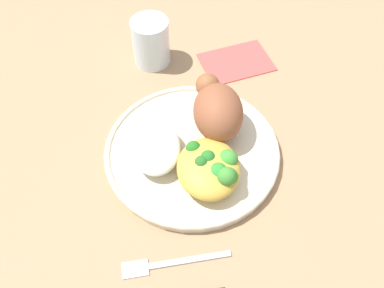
{
  "coord_description": "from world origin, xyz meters",
  "views": [
    {
      "loc": [
        -0.38,
        0.04,
        0.54
      ],
      "look_at": [
        0.0,
        0.0,
        0.03
      ],
      "focal_mm": 40.24,
      "sensor_mm": 36.0,
      "label": 1
    }
  ],
  "objects": [
    {
      "name": "plate",
      "position": [
        0.0,
        0.0,
        0.01
      ],
      "size": [
        0.26,
        0.26,
        0.02
      ],
      "color": "beige",
      "rests_on": "ground_plane"
    },
    {
      "name": "rice_pile",
      "position": [
        -0.01,
        0.05,
        0.04
      ],
      "size": [
        0.1,
        0.07,
        0.03
      ],
      "primitive_type": "ellipsoid",
      "color": "white",
      "rests_on": "plate"
    },
    {
      "name": "napkin",
      "position": [
        0.2,
        -0.1,
        0.0
      ],
      "size": [
        0.11,
        0.14,
        0.0
      ],
      "primitive_type": "cube",
      "rotation": [
        0.0,
        0.0,
        0.24
      ],
      "color": "#DB4C47",
      "rests_on": "ground_plane"
    },
    {
      "name": "roasted_chicken",
      "position": [
        0.04,
        -0.04,
        0.06
      ],
      "size": [
        0.11,
        0.07,
        0.08
      ],
      "color": "brown",
      "rests_on": "plate"
    },
    {
      "name": "fork",
      "position": [
        -0.17,
        0.05,
        0.0
      ],
      "size": [
        0.03,
        0.14,
        0.01
      ],
      "color": "#B2B2B7",
      "rests_on": "ground_plane"
    },
    {
      "name": "water_glass",
      "position": [
        0.22,
        0.05,
        0.04
      ],
      "size": [
        0.07,
        0.07,
        0.08
      ],
      "primitive_type": "cylinder",
      "color": "silver",
      "rests_on": "ground_plane"
    },
    {
      "name": "mac_cheese_with_broccoli",
      "position": [
        -0.05,
        -0.02,
        0.04
      ],
      "size": [
        0.1,
        0.09,
        0.05
      ],
      "color": "gold",
      "rests_on": "plate"
    },
    {
      "name": "ground_plane",
      "position": [
        0.0,
        0.0,
        0.0
      ],
      "size": [
        2.0,
        2.0,
        0.0
      ],
      "primitive_type": "plane",
      "color": "#A57B57"
    }
  ]
}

